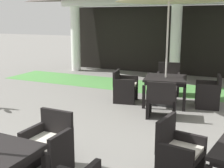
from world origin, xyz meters
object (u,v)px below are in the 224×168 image
Objects in this scene: patio_table_mid_left at (166,81)px; patio_chair_mid_left_north at (168,80)px; patio_chair_near_foreground_west at (179,154)px; patio_chair_mid_left_south at (162,100)px; patio_chair_mid_left_west at (125,87)px; patio_chair_mid_left_east at (209,92)px; patio_chair_mid_right_north at (49,144)px.

patio_table_mid_left is 1.33× the size of patio_chair_mid_left_north.
patio_chair_mid_left_south is (-0.91, 2.48, 0.00)m from patio_chair_near_foreground_west.
patio_chair_mid_left_north reaches higher than patio_chair_mid_left_west.
patio_table_mid_left is at bearing -153.35° from patio_chair_near_foreground_west.
patio_chair_mid_left_north is at bearing 90.00° from patio_chair_mid_left_south.
patio_chair_mid_left_east is (1.04, 0.19, -0.23)m from patio_table_mid_left.
patio_chair_mid_left_east reaches higher than patio_table_mid_left.
patio_chair_near_foreground_west reaches higher than patio_chair_mid_left_south.
patio_chair_mid_left_south is at bearing 90.00° from patio_chair_mid_left_north.
patio_chair_mid_left_south is 1.03× the size of patio_chair_mid_left_west.
patio_chair_mid_left_north is 1.07× the size of patio_chair_mid_left_south.
patio_chair_mid_left_north reaches higher than patio_chair_near_foreground_west.
patio_chair_mid_left_west is (-2.07, -0.38, 0.01)m from patio_chair_mid_left_east.
patio_chair_mid_right_north is at bearing -65.52° from patio_chair_near_foreground_west.
patio_table_mid_left is 1.40× the size of patio_chair_mid_right_north.
patio_table_mid_left is at bearing 90.00° from patio_chair_mid_left_south.
patio_chair_mid_left_north reaches higher than patio_chair_mid_left_south.
patio_chair_near_foreground_west is 1.09× the size of patio_chair_mid_left_east.
patio_chair_mid_left_west reaches higher than patio_table_mid_left.
patio_chair_mid_right_north is (-0.83, -2.96, -0.00)m from patio_chair_mid_left_south.
patio_chair_near_foreground_west is 3.71m from patio_chair_mid_left_east.
patio_chair_mid_right_north is at bearing 147.76° from patio_chair_mid_left_east.
patio_chair_mid_left_south is at bearing 135.07° from patio_chair_mid_left_east.
patio_chair_mid_left_south is at bearing 44.94° from patio_chair_mid_left_west.
patio_chair_mid_left_east is at bearing 10.36° from patio_table_mid_left.
patio_chair_mid_right_north is at bearing 74.51° from patio_chair_mid_left_north.
patio_chair_mid_left_north is 1.05× the size of patio_chair_mid_right_north.
patio_chair_mid_left_north is (-1.29, 4.57, 0.01)m from patio_chair_near_foreground_west.
patio_chair_mid_left_east is at bearing 134.79° from patio_chair_mid_left_north.
patio_chair_mid_left_north is at bearing 100.36° from patio_table_mid_left.
patio_chair_mid_right_north reaches higher than patio_chair_mid_left_west.
patio_chair_mid_left_west is (-1.04, -0.19, -0.22)m from patio_table_mid_left.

